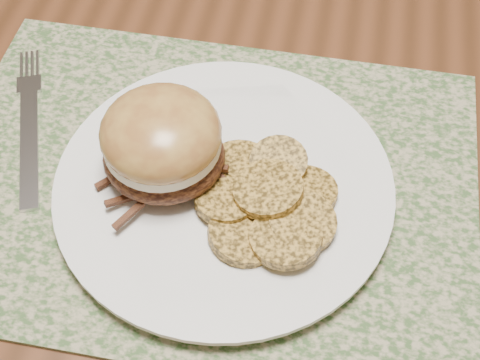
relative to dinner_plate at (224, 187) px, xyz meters
name	(u,v)px	position (x,y,z in m)	size (l,w,h in m)	color
placemat	(206,181)	(-0.02, 0.01, -0.01)	(0.45, 0.33, 0.00)	#3D5A2E
dinner_plate	(224,187)	(0.00, 0.00, 0.00)	(0.26, 0.26, 0.02)	white
pork_sandwich	(162,143)	(-0.05, 0.00, 0.04)	(0.10, 0.10, 0.07)	black
roasted_potatoes	(268,201)	(0.04, -0.02, 0.02)	(0.13, 0.14, 0.03)	#BA8A36
fork	(29,123)	(-0.19, 0.04, -0.01)	(0.08, 0.18, 0.00)	silver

